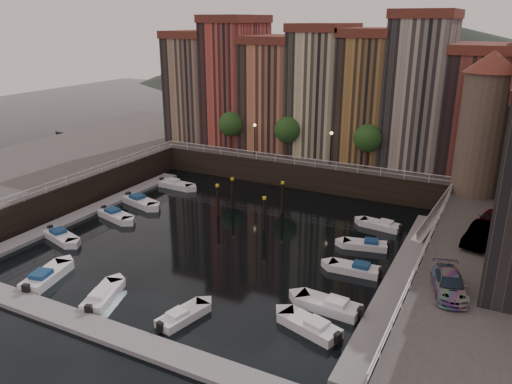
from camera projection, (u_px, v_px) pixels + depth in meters
The scene contains 29 objects.
ground at pixel (228, 236), 47.13m from camera, with size 200.00×200.00×0.00m, color black.
quay_far at pixel (323, 157), 68.50m from camera, with size 80.00×20.00×3.00m, color black.
quay_left at pixel (7, 185), 57.03m from camera, with size 20.00×36.00×3.00m, color black.
dock_left at pixel (92, 210), 53.22m from camera, with size 2.00×28.00×0.35m, color gray.
dock_right at pixel (399, 278), 39.25m from camera, with size 2.00×28.00×0.35m, color gray.
dock_near at pixel (98, 329), 32.78m from camera, with size 30.00×2.00×0.35m, color gray.
mountains at pixel (435, 64), 136.28m from camera, with size 145.00×100.00×18.00m.
far_terrace at pixel (344, 91), 61.87m from camera, with size 48.70×10.30×17.50m.
corner_tower at pixel (484, 122), 47.36m from camera, with size 5.20×5.20×13.80m.
promenade_trees at pixel (292, 130), 60.85m from camera, with size 21.20×3.20×5.20m.
street_lamps at pixel (291, 138), 60.09m from camera, with size 10.36×0.36×4.18m.
railings at pixel (252, 184), 50.00m from camera, with size 36.08×34.04×0.52m.
gangway at pixel (435, 213), 47.54m from camera, with size 2.78×8.32×3.73m.
mooring_pilings at pixel (249, 202), 51.37m from camera, with size 6.31×5.44×3.78m.
boat_left_1 at pixel (61, 237), 46.27m from camera, with size 4.54×2.68×1.02m.
boat_left_2 at pixel (115, 215), 51.25m from camera, with size 4.68×2.71×1.05m.
boat_left_3 at pixel (140, 202), 55.02m from camera, with size 5.04×2.97×1.13m.
boat_left_4 at pixel (176, 185), 60.73m from camera, with size 4.73×1.97×1.07m.
boat_right_0 at pixel (311, 326), 32.73m from camera, with size 4.69×2.88×1.05m.
boat_right_1 at pixel (330, 306), 35.06m from camera, with size 4.88×2.08×1.11m.
boat_right_2 at pixel (356, 269), 40.31m from camera, with size 4.34×1.79×0.99m.
boat_right_3 at pixel (366, 245), 44.63m from camera, with size 4.23×2.30×0.95m.
boat_right_4 at pixel (381, 225), 48.90m from camera, with size 4.26×2.01×0.96m.
boat_near_0 at pixel (46, 277), 39.00m from camera, with size 2.75×5.01×1.12m.
boat_near_1 at pixel (103, 296), 36.31m from camera, with size 2.81×4.59×1.03m.
boat_near_2 at pixel (182, 316), 33.94m from camera, with size 2.34×4.24×0.95m.
car_a at pixel (491, 220), 41.44m from camera, with size 1.57×3.89×1.33m, color gray.
car_b at pixel (481, 235), 38.16m from camera, with size 1.64×4.70×1.55m, color gray.
car_c at pixel (449, 285), 31.20m from camera, with size 1.85×4.55×1.32m, color gray.
Camera 1 is at (22.07, -37.18, 19.42)m, focal length 35.00 mm.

